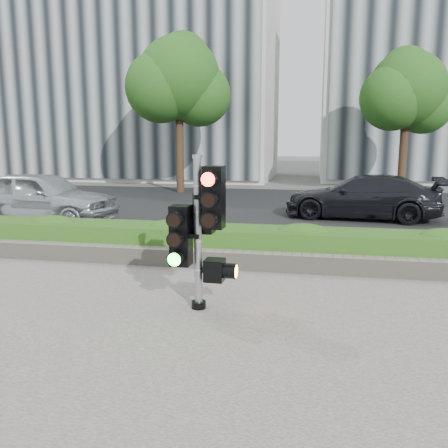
# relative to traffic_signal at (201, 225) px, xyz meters

# --- Properties ---
(ground) EXTENTS (120.00, 120.00, 0.00)m
(ground) POSITION_rel_traffic_signal_xyz_m (-0.08, 0.32, -1.28)
(ground) COLOR #51514C
(ground) RESTS_ON ground
(sidewalk) EXTENTS (16.00, 11.00, 0.03)m
(sidewalk) POSITION_rel_traffic_signal_xyz_m (-0.08, -2.18, -1.27)
(sidewalk) COLOR #9E9389
(sidewalk) RESTS_ON ground
(road) EXTENTS (60.00, 13.00, 0.02)m
(road) POSITION_rel_traffic_signal_xyz_m (-0.08, 10.32, -1.27)
(road) COLOR black
(road) RESTS_ON ground
(curb) EXTENTS (60.00, 0.25, 0.12)m
(curb) POSITION_rel_traffic_signal_xyz_m (-0.08, 3.47, -1.22)
(curb) COLOR gray
(curb) RESTS_ON ground
(stone_wall) EXTENTS (12.00, 0.32, 0.34)m
(stone_wall) POSITION_rel_traffic_signal_xyz_m (-0.08, 2.22, -1.08)
(stone_wall) COLOR gray
(stone_wall) RESTS_ON sidewalk
(hedge) EXTENTS (12.00, 1.00, 0.68)m
(hedge) POSITION_rel_traffic_signal_xyz_m (-0.08, 2.87, -0.91)
(hedge) COLOR #50972E
(hedge) RESTS_ON sidewalk
(building_left) EXTENTS (16.00, 9.00, 15.00)m
(building_left) POSITION_rel_traffic_signal_xyz_m (-9.08, 23.32, 6.22)
(building_left) COLOR #B7B7B2
(building_left) RESTS_ON ground
(tree_left) EXTENTS (4.61, 4.03, 7.34)m
(tree_left) POSITION_rel_traffic_signal_xyz_m (-4.60, 14.88, 3.76)
(tree_left) COLOR black
(tree_left) RESTS_ON ground
(tree_right) EXTENTS (4.10, 3.58, 6.53)m
(tree_right) POSITION_rel_traffic_signal_xyz_m (5.40, 15.87, 3.20)
(tree_right) COLOR black
(tree_right) RESTS_ON ground
(traffic_signal) EXTENTS (0.79, 0.58, 2.26)m
(traffic_signal) POSITION_rel_traffic_signal_xyz_m (0.00, 0.00, 0.00)
(traffic_signal) COLOR black
(traffic_signal) RESTS_ON sidewalk
(car_silver) EXTENTS (4.68, 2.16, 1.55)m
(car_silver) POSITION_rel_traffic_signal_xyz_m (-6.38, 6.20, -0.49)
(car_silver) COLOR silver
(car_silver) RESTS_ON road
(car_dark) EXTENTS (4.94, 2.49, 1.38)m
(car_dark) POSITION_rel_traffic_signal_xyz_m (3.08, 8.77, -0.57)
(car_dark) COLOR black
(car_dark) RESTS_ON road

